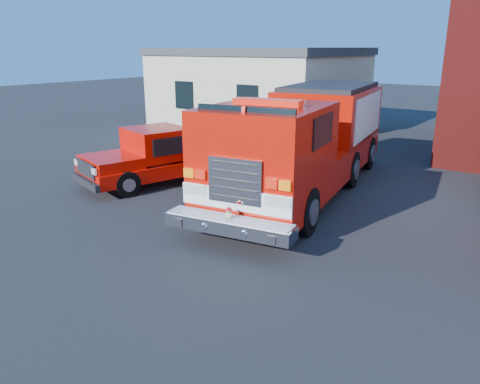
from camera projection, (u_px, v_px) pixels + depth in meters
The scene contains 4 objects.
ground at pixel (268, 230), 11.65m from camera, with size 100.00×100.00×0.00m, color black.
side_building at pixel (260, 88), 26.09m from camera, with size 10.20×8.20×4.35m.
fire_engine at pixel (306, 140), 14.39m from camera, with size 4.59×10.63×3.17m.
pickup_truck at pixel (165, 156), 15.73m from camera, with size 3.46×5.95×1.84m.
Camera 1 is at (5.83, -9.18, 4.37)m, focal length 35.00 mm.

